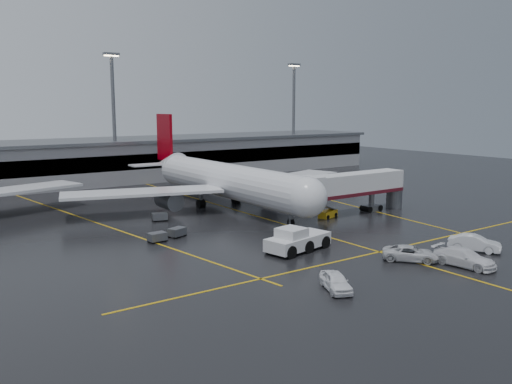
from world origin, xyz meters
TOP-DOWN VIEW (x-y plane):
  - ground at (0.00, 0.00)m, footprint 220.00×220.00m
  - apron_line_centre at (0.00, 0.00)m, footprint 0.25×90.00m
  - apron_line_stop at (0.00, -22.00)m, footprint 60.00×0.25m
  - apron_line_left at (-20.00, 10.00)m, footprint 9.99×69.35m
  - apron_line_right at (18.00, 10.00)m, footprint 7.57×69.64m
  - terminal at (0.00, 47.93)m, footprint 122.00×19.00m
  - light_mast_mid at (-5.00, 42.00)m, footprint 3.00×1.20m
  - light_mast_right at (40.00, 42.00)m, footprint 3.00×1.20m
  - main_airliner at (0.00, 9.70)m, footprint 48.80×45.60m
  - jet_bridge at (11.87, -6.00)m, footprint 19.90×3.40m
  - pushback_tractor at (-6.92, -16.60)m, footprint 8.16×4.62m
  - belt_loader at (7.71, -5.63)m, footprint 3.38×2.16m
  - service_van_a at (0.06, -26.02)m, footprint 5.49×5.84m
  - service_van_b at (2.80, -30.22)m, footprint 3.22×6.27m
  - service_van_c at (8.62, -27.54)m, footprint 3.96×5.55m
  - service_van_d at (-12.07, -28.03)m, footprint 3.51×4.87m
  - baggage_cart_a at (-14.63, -3.73)m, footprint 2.33×1.92m
  - baggage_cart_b at (-17.57, -4.58)m, footprint 2.09×1.44m
  - baggage_cart_c at (-12.55, 5.61)m, footprint 2.27×1.77m

SIDE VIEW (x-z plane):
  - ground at x=0.00m, z-range 0.00..0.00m
  - apron_line_centre at x=0.00m, z-range 0.00..0.02m
  - apron_line_stop at x=0.00m, z-range 0.00..0.02m
  - apron_line_left at x=-20.00m, z-range 0.00..0.02m
  - apron_line_right at x=18.00m, z-range 0.00..0.02m
  - belt_loader at x=7.71m, z-range -0.50..1.48m
  - baggage_cart_a at x=-14.63m, z-range 0.07..1.19m
  - baggage_cart_b at x=-17.57m, z-range 0.07..1.19m
  - baggage_cart_c at x=-12.55m, z-range 0.07..1.19m
  - service_van_a at x=0.06m, z-range 0.00..1.53m
  - service_van_d at x=-12.07m, z-range 0.00..1.54m
  - service_van_c at x=8.62m, z-range 0.00..1.74m
  - service_van_b at x=2.80m, z-range 0.00..1.74m
  - pushback_tractor at x=-6.92m, z-range -0.28..2.48m
  - jet_bridge at x=11.87m, z-range 0.91..6.96m
  - main_airliner at x=0.00m, z-range -2.84..11.26m
  - terminal at x=0.00m, z-range 0.02..8.62m
  - light_mast_mid at x=-5.00m, z-range 1.75..27.20m
  - light_mast_right at x=40.00m, z-range 1.75..27.20m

